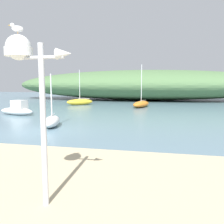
% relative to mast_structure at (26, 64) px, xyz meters
% --- Properties ---
extents(ground_plane, '(120.00, 120.00, 0.00)m').
position_rel_mast_structure_xyz_m(ground_plane, '(-4.23, 7.90, -3.18)').
color(ground_plane, slate).
extents(distant_hill, '(46.49, 15.14, 5.19)m').
position_rel_mast_structure_xyz_m(distant_hill, '(-0.62, 37.32, -0.58)').
color(distant_hill, '#517547').
rests_on(distant_hill, ground).
extents(mast_structure, '(1.42, 0.56, 3.57)m').
position_rel_mast_structure_xyz_m(mast_structure, '(0.00, 0.00, 0.00)').
color(mast_structure, silver).
rests_on(mast_structure, beach_sand).
extents(seagull_on_radar, '(0.28, 0.21, 0.21)m').
position_rel_mast_structure_xyz_m(seagull_on_radar, '(-0.17, -0.01, 0.72)').
color(seagull_on_radar, orange).
rests_on(seagull_on_radar, mast_structure).
extents(sailboat_centre_water, '(3.54, 3.11, 4.61)m').
position_rel_mast_structure_xyz_m(sailboat_centre_water, '(-7.93, 25.17, -2.77)').
color(sailboat_centre_water, gold).
rests_on(sailboat_centre_water, ground).
extents(motorboat_off_point, '(3.69, 1.77, 1.34)m').
position_rel_mast_structure_xyz_m(motorboat_off_point, '(-9.99, 14.35, -2.69)').
color(motorboat_off_point, white).
rests_on(motorboat_off_point, ground).
extents(sailboat_east_reach, '(1.64, 2.84, 3.43)m').
position_rel_mast_structure_xyz_m(sailboat_east_reach, '(-4.26, 9.60, -2.81)').
color(sailboat_east_reach, white).
rests_on(sailboat_east_reach, ground).
extents(sailboat_inner_mooring, '(2.35, 4.14, 5.05)m').
position_rel_mast_structure_xyz_m(sailboat_inner_mooring, '(0.34, 23.67, -2.78)').
color(sailboat_inner_mooring, orange).
rests_on(sailboat_inner_mooring, ground).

